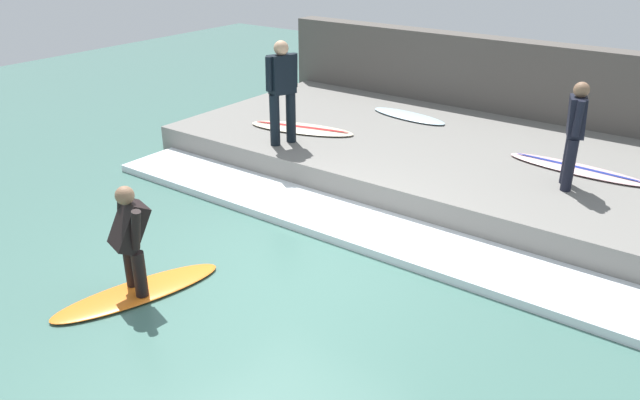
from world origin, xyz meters
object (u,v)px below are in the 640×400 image
Objects in this scene: surfboard_riding at (138,292)px; surfer_waiting_far at (575,130)px; surfer_waiting_near at (282,87)px; surfboard_waiting_near at (302,128)px; surfboard_waiting_far at (577,169)px; surfer_riding at (130,235)px; surfboard_spare at (409,116)px.

surfboard_riding is 6.09m from surfer_waiting_far.
surfer_waiting_near is 1.14× the size of surfer_waiting_far.
surfboard_waiting_near is 4.66m from surfboard_waiting_far.
surfboard_waiting_near reaches higher than surfboard_riding.
surfboard_riding is 1.60× the size of surfer_riding.
surfboard_riding is 6.57m from surfboard_waiting_far.
surfer_riding is 0.75× the size of surfer_waiting_near.
surfer_waiting_near reaches higher than surfer_riding.
surfer_waiting_far is 0.71× the size of surfboard_waiting_far.
surfer_waiting_far is at bearing -115.78° from surfboard_spare.
surfboard_riding is 6.64m from surfboard_spare.
surfboard_waiting_far is at bearing -29.69° from surfboard_riding.
surfboard_waiting_far reaches higher than surfboard_riding.
surfer_waiting_near is at bearing 101.76° from surfer_waiting_far.
surfer_riding is 0.78× the size of surfboard_spare.
surfer_waiting_near is 0.83× the size of surfboard_waiting_near.
surfer_waiting_far is (0.17, -4.61, 0.82)m from surfboard_waiting_near.
surfboard_waiting_near reaches higher than surfboard_spare.
surfer_riding is 6.55m from surfboard_waiting_far.
surfboard_spare is at bearing -20.82° from surfer_waiting_near.
surfboard_riding is at bearing 180.00° from surfer_riding.
surfer_waiting_far is (4.96, -3.28, 0.54)m from surfer_riding.
surfboard_waiting_near is (4.79, 1.33, -0.27)m from surfer_riding.
surfboard_waiting_far is (0.73, 0.04, -0.82)m from surfer_waiting_far.
surfboard_riding is 1.20× the size of surfer_waiting_near.
surfer_riding reaches higher than surfboard_waiting_far.
surfer_waiting_far is (4.96, -3.28, 1.29)m from surfboard_riding.
surfboard_waiting_near is 1.37× the size of surfer_waiting_far.
surfer_waiting_far is 1.09m from surfboard_waiting_far.
surfer_waiting_near is at bearing 159.18° from surfboard_spare.
surfboard_waiting_near is 2.18m from surfboard_spare.
surfboard_waiting_far is at bearing -78.89° from surfboard_waiting_near.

